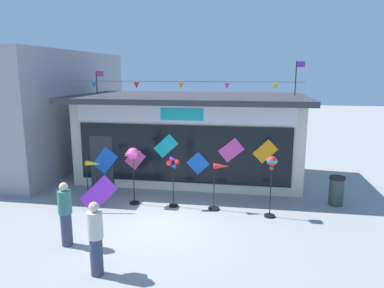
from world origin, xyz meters
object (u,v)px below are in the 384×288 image
Objects in this scene: wind_spinner_left at (133,158)px; wind_spinner_center_right at (219,181)px; display_kite_on_ground at (99,194)px; person_near_camera at (65,214)px; wind_spinner_far_left at (92,176)px; trash_bin at (336,191)px; wind_spinner_right at (271,171)px; wind_spinner_center_left at (173,173)px; person_mid_plaza at (95,236)px; kite_shop_building at (191,136)px.

wind_spinner_center_right is at bearing -1.44° from wind_spinner_left.
display_kite_on_ground is at bearing -167.72° from wind_spinner_center_right.
person_near_camera is at bearing -87.19° from display_kite_on_ground.
wind_spinner_center_right is (4.30, -0.01, 0.06)m from wind_spinner_far_left.
wind_spinner_left is at bearing 178.56° from wind_spinner_center_right.
person_near_camera is at bearing -150.77° from trash_bin.
wind_spinner_right is at bearing -66.03° from person_near_camera.
wind_spinner_center_left reaches higher than person_mid_plaza.
kite_shop_building is 5.40× the size of person_mid_plaza.
wind_spinner_right is (5.91, -0.32, 0.55)m from wind_spinner_far_left.
wind_spinner_left is 1.75× the size of display_kite_on_ground.
wind_spinner_center_left is at bearing 179.58° from wind_spinner_center_right.
wind_spinner_left is 1.58m from display_kite_on_ground.
wind_spinner_right is at bearing -51.54° from kite_shop_building.
kite_shop_building is 4.99m from wind_spinner_right.
person_mid_plaza is at bearing -95.73° from kite_shop_building.
wind_spinner_far_left is at bearing -177.62° from wind_spinner_left.
person_near_camera is 1.75m from person_mid_plaza.
person_mid_plaza is at bearing -82.44° from wind_spinner_left.
wind_spinner_far_left is 4.30m from wind_spinner_center_right.
person_mid_plaza is at bearing -134.72° from person_near_camera.
kite_shop_building is 4.71× the size of wind_spinner_left.
wind_spinner_center_right is at bearing -0.14° from wind_spinner_far_left.
person_mid_plaza reaches higher than wind_spinner_center_right.
kite_shop_building reaches higher than person_near_camera.
wind_spinner_left is 1.15× the size of person_mid_plaza.
wind_spinner_center_right is at bearing -163.88° from trash_bin.
wind_spinner_far_left is 4.67m from person_mid_plaza.
kite_shop_building is at bearing 63.30° from display_kite_on_ground.
wind_spinner_far_left is (-2.81, -3.59, -0.86)m from kite_shop_building.
wind_spinner_left is 4.36m from person_mid_plaza.
wind_spinner_far_left is 0.86× the size of person_near_camera.
kite_shop_building reaches higher than wind_spinner_center_left.
wind_spinner_center_left is at bearing 174.18° from wind_spinner_right.
wind_spinner_right is at bearing 5.39° from display_kite_on_ground.
wind_spinner_center_left is (2.82, 0.00, 0.27)m from wind_spinner_far_left.
wind_spinner_right reaches higher than wind_spinner_center_left.
wind_spinner_right is (4.45, -0.38, -0.12)m from wind_spinner_left.
kite_shop_building is 5.87× the size of wind_spinner_center_right.
person_mid_plaza is 8.10m from trash_bin.
kite_shop_building is 7.88m from person_mid_plaza.
wind_spinner_center_left is at bearing 0.00° from wind_spinner_far_left.
trash_bin is at bearing -64.61° from person_near_camera.
trash_bin is at bearing 8.84° from wind_spinner_left.
person_mid_plaza is (-0.79, -4.21, -0.29)m from wind_spinner_center_left.
person_near_camera is 1.00× the size of person_mid_plaza.
kite_shop_building reaches higher than person_mid_plaza.
wind_spinner_far_left is 0.75× the size of wind_spinner_left.
display_kite_on_ground is (-5.32, -0.50, -0.86)m from wind_spinner_right.
wind_spinner_right reaches higher than trash_bin.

